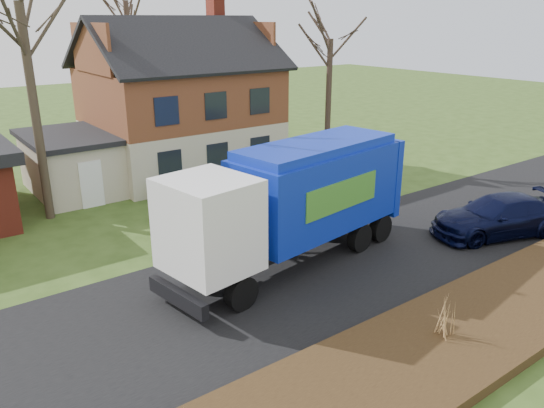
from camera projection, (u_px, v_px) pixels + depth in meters
ground at (324, 267)px, 18.01m from camera, size 120.00×120.00×0.00m
road at (324, 267)px, 18.01m from camera, size 80.00×7.00×0.02m
mulch_verge at (459, 334)px, 13.95m from camera, size 80.00×3.50×0.30m
main_house at (172, 97)px, 28.04m from camera, size 12.95×8.95×9.26m
garbage_truck at (296, 197)px, 17.68m from camera, size 9.78×3.92×4.08m
silver_sedan at (219, 217)px, 20.55m from camera, size 4.42×2.51×1.38m
navy_wagon at (498, 216)px, 20.47m from camera, size 5.74×3.83×1.54m
tree_front_east at (331, 16)px, 27.83m from camera, size 3.58×3.58×9.94m
grass_clump_mid at (446, 317)px, 13.46m from camera, size 0.37×0.30×1.03m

